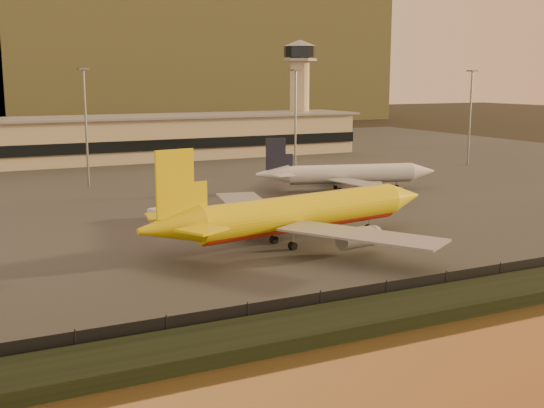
{
  "coord_description": "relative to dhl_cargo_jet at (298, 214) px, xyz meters",
  "views": [
    {
      "loc": [
        -39.26,
        -69.28,
        23.41
      ],
      "look_at": [
        0.96,
        12.0,
        6.66
      ],
      "focal_mm": 45.0,
      "sensor_mm": 36.0,
      "label": 1
    }
  ],
  "objects": [
    {
      "name": "terminal_building",
      "position": [
        -20.43,
        111.89,
        1.67
      ],
      "size": [
        202.0,
        25.0,
        12.6
      ],
      "color": "tan",
      "rests_on": "tarmac"
    },
    {
      "name": "embankment",
      "position": [
        -5.91,
        -30.66,
        -3.88
      ],
      "size": [
        320.0,
        7.0,
        1.4
      ],
      "primitive_type": "cube",
      "color": "black",
      "rests_on": "ground"
    },
    {
      "name": "gse_vehicle_yellow",
      "position": [
        17.28,
        19.67,
        -3.39
      ],
      "size": [
        4.84,
        3.51,
        1.99
      ],
      "primitive_type": "cube",
      "rotation": [
        0.0,
        0.0,
        0.39
      ],
      "color": "#DEC00B",
      "rests_on": "tarmac"
    },
    {
      "name": "gse_vehicle_white",
      "position": [
        -12.25,
        25.5,
        -3.4
      ],
      "size": [
        4.78,
        3.55,
        1.96
      ],
      "primitive_type": "cube",
      "rotation": [
        0.0,
        0.0,
        0.42
      ],
      "color": "silver",
      "rests_on": "tarmac"
    },
    {
      "name": "white_narrowbody_jet",
      "position": [
        31.95,
        37.12,
        -1.02
      ],
      "size": [
        38.65,
        36.93,
        11.26
      ],
      "rotation": [
        0.0,
        0.0,
        -0.27
      ],
      "color": "silver",
      "rests_on": "tarmac"
    },
    {
      "name": "tarmac",
      "position": [
        -5.91,
        81.34,
        -4.48
      ],
      "size": [
        320.0,
        220.0,
        0.2
      ],
      "primitive_type": "cube",
      "color": "#2D2D2D",
      "rests_on": "ground"
    },
    {
      "name": "control_tower",
      "position": [
        64.09,
        117.34,
        17.08
      ],
      "size": [
        11.2,
        11.2,
        35.5
      ],
      "color": "tan",
      "rests_on": "tarmac"
    },
    {
      "name": "apron_light_masts",
      "position": [
        9.09,
        61.34,
        11.13
      ],
      "size": [
        152.2,
        12.2,
        25.4
      ],
      "color": "slate",
      "rests_on": "tarmac"
    },
    {
      "name": "ground",
      "position": [
        -5.91,
        -13.66,
        -4.58
      ],
      "size": [
        900.0,
        900.0,
        0.0
      ],
      "primitive_type": "plane",
      "color": "black",
      "rests_on": "ground"
    },
    {
      "name": "perimeter_fence",
      "position": [
        -5.91,
        -26.66,
        -3.28
      ],
      "size": [
        300.0,
        0.05,
        2.2
      ],
      "primitive_type": "cube",
      "color": "black",
      "rests_on": "tarmac"
    },
    {
      "name": "dhl_cargo_jet",
      "position": [
        0.0,
        0.0,
        0.0
      ],
      "size": [
        49.02,
        47.48,
        14.66
      ],
      "rotation": [
        0.0,
        0.0,
        0.16
      ],
      "color": "#DEC00B",
      "rests_on": "tarmac"
    }
  ]
}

